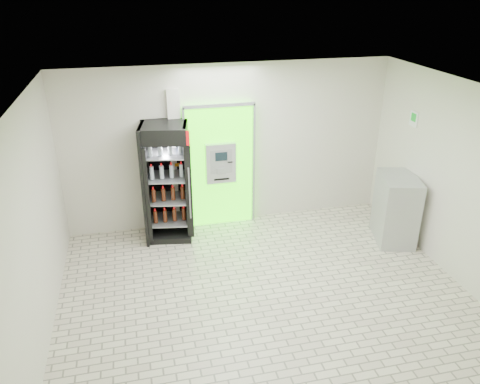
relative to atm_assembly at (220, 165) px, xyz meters
name	(u,v)px	position (x,y,z in m)	size (l,w,h in m)	color
ground	(265,295)	(0.20, -2.41, -1.17)	(6.00, 6.00, 0.00)	beige
room_shell	(268,182)	(0.20, -2.41, 0.67)	(6.00, 6.00, 6.00)	beige
atm_assembly	(220,165)	(0.00, 0.00, 0.00)	(1.30, 0.24, 2.33)	#34EC0A
pillar	(177,162)	(-0.78, 0.04, 0.13)	(0.22, 0.11, 2.60)	silver
beverage_cooler	(167,184)	(-1.00, -0.27, -0.16)	(0.90, 0.85, 2.10)	black
steel_cabinet	(396,209)	(2.89, -1.35, -0.57)	(0.84, 1.04, 1.21)	#A8ABB0
exit_sign	(414,119)	(3.19, -1.01, 0.95)	(0.02, 0.22, 0.26)	white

